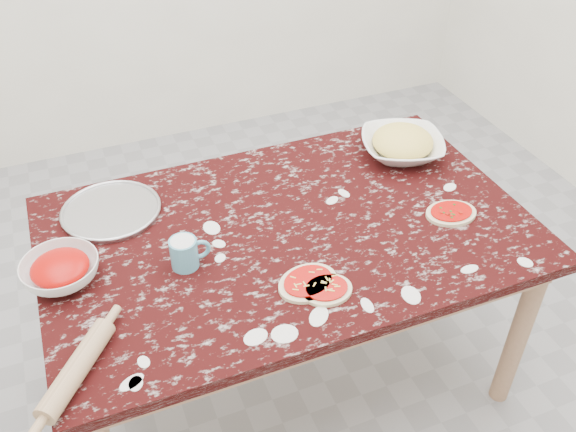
{
  "coord_description": "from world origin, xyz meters",
  "views": [
    {
      "loc": [
        -0.59,
        -1.46,
        2.05
      ],
      "look_at": [
        0.0,
        0.0,
        0.8
      ],
      "focal_mm": 38.44,
      "sensor_mm": 36.0,
      "label": 1
    }
  ],
  "objects_px": {
    "flour_mug": "(185,253)",
    "sauce_bowl": "(61,271)",
    "rolling_pin": "(77,369)",
    "pizza_tray": "(111,211)",
    "worktable": "(288,247)",
    "cheese_bowl": "(402,146)"
  },
  "relations": [
    {
      "from": "flour_mug",
      "to": "sauce_bowl",
      "type": "bearing_deg",
      "value": 168.29
    },
    {
      "from": "sauce_bowl",
      "to": "rolling_pin",
      "type": "height_order",
      "value": "sauce_bowl"
    },
    {
      "from": "pizza_tray",
      "to": "sauce_bowl",
      "type": "xyz_separation_m",
      "value": [
        -0.19,
        -0.28,
        0.03
      ]
    },
    {
      "from": "worktable",
      "to": "sauce_bowl",
      "type": "distance_m",
      "value": 0.73
    },
    {
      "from": "pizza_tray",
      "to": "rolling_pin",
      "type": "relative_size",
      "value": 1.11
    },
    {
      "from": "cheese_bowl",
      "to": "rolling_pin",
      "type": "bearing_deg",
      "value": -155.0
    },
    {
      "from": "pizza_tray",
      "to": "sauce_bowl",
      "type": "distance_m",
      "value": 0.34
    },
    {
      "from": "rolling_pin",
      "to": "cheese_bowl",
      "type": "bearing_deg",
      "value": 25.0
    },
    {
      "from": "worktable",
      "to": "sauce_bowl",
      "type": "height_order",
      "value": "sauce_bowl"
    },
    {
      "from": "pizza_tray",
      "to": "rolling_pin",
      "type": "xyz_separation_m",
      "value": [
        -0.19,
        -0.66,
        0.02
      ]
    },
    {
      "from": "cheese_bowl",
      "to": "flour_mug",
      "type": "xyz_separation_m",
      "value": [
        -0.93,
        -0.3,
        0.01
      ]
    },
    {
      "from": "cheese_bowl",
      "to": "pizza_tray",
      "type": "bearing_deg",
      "value": 177.33
    },
    {
      "from": "worktable",
      "to": "rolling_pin",
      "type": "relative_size",
      "value": 5.39
    },
    {
      "from": "worktable",
      "to": "flour_mug",
      "type": "relative_size",
      "value": 12.59
    },
    {
      "from": "pizza_tray",
      "to": "cheese_bowl",
      "type": "height_order",
      "value": "cheese_bowl"
    },
    {
      "from": "worktable",
      "to": "cheese_bowl",
      "type": "xyz_separation_m",
      "value": [
        0.57,
        0.25,
        0.12
      ]
    },
    {
      "from": "worktable",
      "to": "rolling_pin",
      "type": "distance_m",
      "value": 0.81
    },
    {
      "from": "pizza_tray",
      "to": "rolling_pin",
      "type": "height_order",
      "value": "rolling_pin"
    },
    {
      "from": "cheese_bowl",
      "to": "rolling_pin",
      "type": "xyz_separation_m",
      "value": [
        -1.3,
        -0.6,
        -0.01
      ]
    },
    {
      "from": "worktable",
      "to": "cheese_bowl",
      "type": "relative_size",
      "value": 5.14
    },
    {
      "from": "worktable",
      "to": "pizza_tray",
      "type": "bearing_deg",
      "value": 150.38
    },
    {
      "from": "sauce_bowl",
      "to": "rolling_pin",
      "type": "distance_m",
      "value": 0.38
    }
  ]
}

